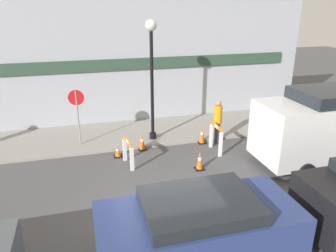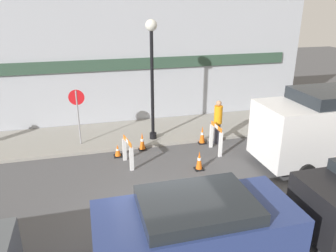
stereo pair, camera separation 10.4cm
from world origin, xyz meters
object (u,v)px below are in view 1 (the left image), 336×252
(person_worker, at_px, (218,120))
(work_van, at_px, (334,123))
(streetlamp_post, at_px, (152,65))
(parked_car_1, at_px, (198,230))
(stop_sign, at_px, (77,108))

(person_worker, height_order, work_van, work_van)
(work_van, bearing_deg, streetlamp_post, 149.15)
(parked_car_1, height_order, work_van, work_van)
(stop_sign, distance_m, parked_car_1, 7.61)
(stop_sign, relative_size, parked_car_1, 0.53)
(person_worker, bearing_deg, stop_sign, -28.48)
(stop_sign, bearing_deg, person_worker, 174.94)
(parked_car_1, bearing_deg, streetlamp_post, 85.01)
(parked_car_1, bearing_deg, work_van, 29.55)
(parked_car_1, bearing_deg, stop_sign, 107.59)
(streetlamp_post, distance_m, parked_car_1, 7.39)
(work_van, bearing_deg, parked_car_1, -150.45)
(work_van, bearing_deg, person_worker, 142.52)
(streetlamp_post, height_order, person_worker, streetlamp_post)
(streetlamp_post, distance_m, person_worker, 3.41)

